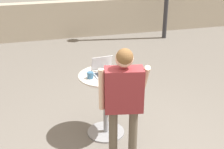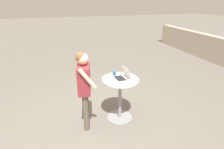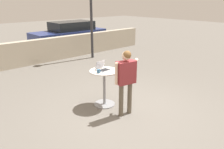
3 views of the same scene
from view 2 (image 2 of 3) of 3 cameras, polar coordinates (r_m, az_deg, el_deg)
ground_plane at (r=3.80m, az=-6.38°, el=-17.17°), size 50.00×50.00×0.00m
cafe_table at (r=3.74m, az=2.63°, el=-6.57°), size 0.76×0.76×0.96m
laptop at (r=3.57m, az=3.43°, el=-0.58°), size 0.34×0.33×0.23m
coffee_mug at (r=3.73m, az=0.79°, el=0.43°), size 0.12×0.09×0.09m
standing_person at (r=3.36m, az=-9.08°, el=-2.36°), size 0.63×0.34×1.61m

